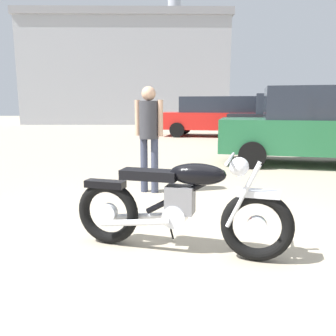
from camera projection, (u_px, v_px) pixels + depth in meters
name	position (u px, v px, depth m)	size (l,w,h in m)	color
ground_plane	(173.00, 246.00, 3.37)	(80.00, 80.00, 0.00)	tan
vintage_motorcycle	(180.00, 206.00, 3.18)	(2.06, 0.71, 0.94)	black
bystander	(149.00, 128.00, 5.30)	(0.45, 0.30, 1.66)	#383D51
white_estate_far	(311.00, 125.00, 7.81)	(4.10, 2.26, 1.78)	black
blue_hatchback_right	(217.00, 115.00, 15.09)	(4.90, 2.47, 1.74)	black
silver_sedan_mid	(284.00, 118.00, 12.44)	(4.10, 2.27, 1.78)	black
industrial_building	(133.00, 75.00, 30.21)	(16.29, 15.46, 15.26)	#9EA0A8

